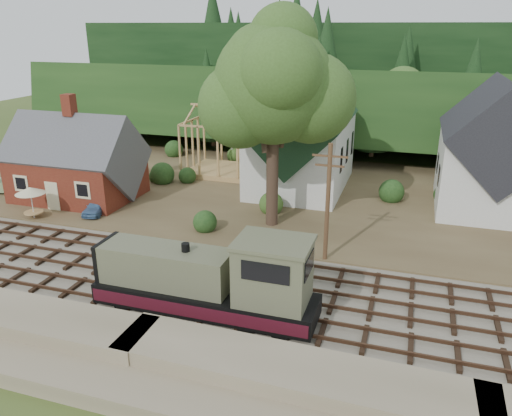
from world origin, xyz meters
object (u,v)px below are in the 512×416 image
(locomotive, at_px, (212,282))
(car_green, at_px, (3,186))
(car_blue, at_px, (97,206))
(patio_set, at_px, (30,192))

(locomotive, distance_m, car_green, 28.93)
(car_blue, bearing_deg, locomotive, -45.33)
(car_green, bearing_deg, locomotive, -132.31)
(patio_set, bearing_deg, locomotive, -24.30)
(car_blue, distance_m, patio_set, 5.10)
(locomotive, bearing_deg, car_green, 153.59)
(locomotive, xyz_separation_m, car_blue, (-14.61, 10.90, -1.21))
(car_green, relative_size, patio_set, 1.50)
(car_blue, relative_size, patio_set, 1.35)
(patio_set, bearing_deg, car_blue, 29.65)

